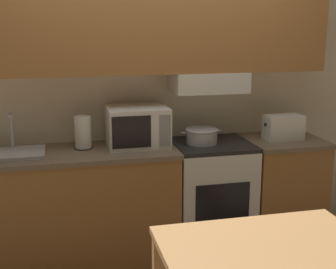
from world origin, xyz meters
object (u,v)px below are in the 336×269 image
toaster (283,127)px  sink_basin (12,152)px  microwave (137,126)px  paper_towel_roll (83,133)px  stove_range (211,196)px  cooking_pot (202,135)px

toaster → sink_basin: size_ratio=0.68×
microwave → paper_towel_roll: (-0.41, 0.01, -0.03)m
stove_range → cooking_pot: 0.51m
stove_range → cooking_pot: bearing=174.1°
cooking_pot → stove_range: bearing=-5.9°
stove_range → paper_towel_roll: size_ratio=3.61×
cooking_pot → paper_towel_roll: bearing=176.3°
microwave → paper_towel_roll: microwave is taller
cooking_pot → sink_basin: bearing=-179.6°
sink_basin → paper_towel_roll: size_ratio=1.88×
toaster → paper_towel_roll: bearing=176.8°
stove_range → paper_towel_roll: paper_towel_roll is taller
paper_towel_roll → stove_range: bearing=-3.9°
microwave → sink_basin: 0.93m
sink_basin → toaster: bearing=-0.5°
stove_range → microwave: microwave is taller
stove_range → paper_towel_roll: (-1.00, 0.07, 0.56)m
toaster → cooking_pot: bearing=177.5°
sink_basin → paper_towel_roll: 0.53m
sink_basin → microwave: bearing=3.9°
cooking_pot → microwave: size_ratio=0.73×
cooking_pot → sink_basin: 1.43m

